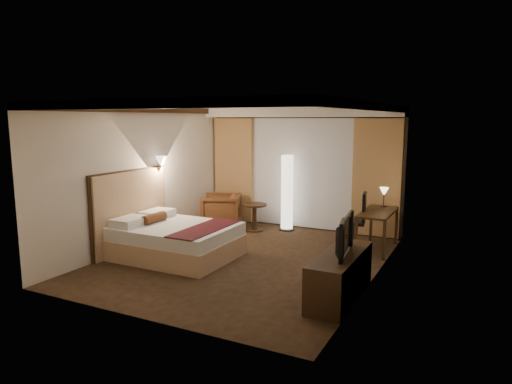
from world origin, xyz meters
The scene contains 21 objects.
floor centered at (0.00, 0.00, 0.00)m, with size 4.50×5.50×0.01m, color black.
ceiling centered at (0.00, 0.00, 2.70)m, with size 4.50×5.50×0.01m, color white.
back_wall centered at (0.00, 2.75, 1.35)m, with size 4.50×0.02×2.70m, color silver.
left_wall centered at (-2.25, 0.00, 1.35)m, with size 0.02×5.50×2.70m, color silver.
right_wall centered at (2.25, 0.00, 1.35)m, with size 0.02×5.50×2.70m, color silver.
crown_molding centered at (0.00, 0.00, 2.64)m, with size 4.50×5.50×0.12m, color black, non-canonical shape.
soffit centered at (0.00, 2.50, 2.60)m, with size 4.50×0.50×0.20m, color white.
curtain_sheer centered at (0.00, 2.67, 1.25)m, with size 2.48×0.04×2.45m, color silver.
curtain_left_drape centered at (-1.70, 2.61, 1.25)m, with size 1.00×0.14×2.45m, color tan.
curtain_right_drape centered at (1.70, 2.61, 1.25)m, with size 1.00×0.14×2.45m, color tan.
wall_sconce centered at (-2.09, 0.35, 1.62)m, with size 0.24×0.24×0.24m, color white, non-canonical shape.
bed centered at (-1.17, -0.45, 0.30)m, with size 2.03×1.59×0.60m, color white, non-canonical shape.
headboard centered at (-2.20, -0.45, 0.75)m, with size 0.12×1.89×1.50m, color tan, non-canonical shape.
armchair centered at (-1.60, 1.82, 0.43)m, with size 0.83×0.78×0.86m, color #522518.
side_table centered at (-0.80, 1.93, 0.30)m, with size 0.55×0.55×0.61m, color black, non-canonical shape.
floor_lamp centered at (-0.19, 2.32, 0.85)m, with size 0.36×0.36×1.69m, color white, non-canonical shape.
desk centered at (1.95, 1.63, 0.38)m, with size 0.55×1.31×0.75m, color black, non-canonical shape.
desk_lamp centered at (1.95, 2.13, 0.92)m, with size 0.18×0.18×0.34m, color #FFD899, non-canonical shape.
office_chair centered at (1.49, 1.58, 0.54)m, with size 0.52×0.52×1.09m, color black, non-canonical shape.
dresser centered at (2.00, -0.98, 0.32)m, with size 0.50×1.64×0.64m, color black, non-canonical shape.
television centered at (1.97, -0.98, 0.92)m, with size 0.97×0.56×0.13m, color black.
Camera 1 is at (3.67, -6.90, 2.47)m, focal length 32.00 mm.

